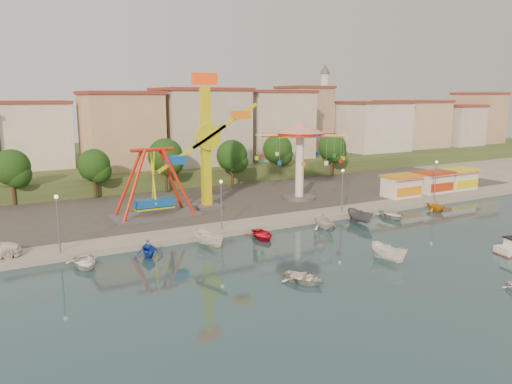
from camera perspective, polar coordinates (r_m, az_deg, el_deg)
ground at (r=46.66m, az=12.15°, el=-7.30°), size 200.00×200.00×0.00m
quay_deck at (r=100.48m, az=-11.91°, el=2.61°), size 200.00×100.00×0.60m
asphalt_pad at (r=70.96m, az=-4.03°, el=-0.32°), size 90.00×28.00×0.01m
hill_terrace at (r=105.06m, az=-12.77°, el=3.59°), size 200.00×60.00×3.00m
pirate_ship_ride at (r=58.58m, az=-11.63°, el=0.86°), size 10.00×5.00×8.00m
kamikaze_tower at (r=61.27m, az=-5.27°, el=5.21°), size 8.79×3.10×16.50m
wave_swinger at (r=67.01m, az=5.05°, el=5.56°), size 11.60×11.60×10.40m
booth_left at (r=72.11m, az=16.28°, el=0.71°), size 5.40×3.78×3.08m
booth_mid at (r=76.85m, az=19.68°, el=1.11°), size 5.40×3.78×3.08m
booth_right at (r=80.92m, az=22.16°, el=1.41°), size 5.40×3.78×3.08m
lamp_post_0 at (r=47.65m, az=-21.65°, el=-3.57°), size 0.14×0.14×5.00m
lamp_post_1 at (r=52.06m, az=-3.98°, el=-1.63°), size 0.14×0.14×5.00m
lamp_post_2 at (r=60.52m, az=9.82°, el=-0.00°), size 0.14×0.14×5.00m
lamp_post_3 at (r=71.60m, az=19.81°, el=1.19°), size 0.14×0.14×5.00m
tree_0 at (r=70.57m, az=-26.14°, el=2.53°), size 4.60×4.60×7.19m
tree_1 at (r=71.12m, az=-18.04°, el=2.95°), size 4.35×4.35×6.80m
tree_2 at (r=73.22m, az=-10.31°, el=4.09°), size 5.02×5.02×7.85m
tree_3 at (r=75.80m, az=-2.77°, el=4.20°), size 4.68×4.68×7.32m
tree_4 at (r=83.24m, az=2.48°, el=4.94°), size 4.86×4.86×7.60m
tree_5 at (r=87.48m, az=8.71°, el=5.09°), size 4.83×4.83×7.54m
building_1 at (r=85.03m, az=-23.73°, el=5.22°), size 12.33×9.01×8.63m
building_2 at (r=87.78m, az=-15.24°, el=6.75°), size 11.95×9.28×11.23m
building_3 at (r=89.32m, az=-6.05°, el=6.48°), size 12.59×10.50×9.20m
building_4 at (r=98.38m, az=0.42°, el=6.96°), size 10.75×9.23×9.24m
building_5 at (r=104.05m, az=7.36°, el=7.63°), size 12.77×10.96×11.21m
building_6 at (r=110.30m, az=12.82°, el=7.93°), size 8.23×8.98×12.36m
building_7 at (r=122.13m, az=15.40°, el=7.23°), size 11.59×10.93×8.76m
building_8 at (r=128.00m, az=21.98°, el=7.84°), size 12.84×9.28×12.58m
building_9 at (r=140.48m, az=24.55°, el=7.16°), size 12.95×9.17×9.21m
minaret at (r=109.02m, az=7.80°, el=9.84°), size 2.80×2.80×18.00m
rowboat_a at (r=39.84m, az=5.44°, el=-9.73°), size 3.74×4.27×0.74m
skiff at (r=45.79m, az=14.96°, el=-6.76°), size 1.64×4.07×1.55m
moored_boat_0 at (r=45.53m, az=-19.04°, el=-7.60°), size 2.74×3.80×0.78m
moored_boat_1 at (r=46.64m, az=-12.25°, el=-6.30°), size 3.04×3.36×1.56m
moored_boat_2 at (r=48.68m, az=-5.28°, el=-5.33°), size 2.55×4.44×1.62m
moored_boat_3 at (r=51.35m, az=0.69°, el=-4.90°), size 3.36×4.25×0.79m
moored_boat_4 at (r=55.46m, az=7.75°, el=-3.30°), size 3.09×3.50×1.73m
moored_boat_5 at (r=58.72m, az=11.83°, el=-2.72°), size 1.57×4.06×1.56m
moored_boat_6 at (r=62.10m, az=15.26°, el=-2.48°), size 3.72×4.59×0.84m
moored_boat_7 at (r=67.46m, az=19.84°, el=-1.43°), size 2.69×3.03×1.47m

